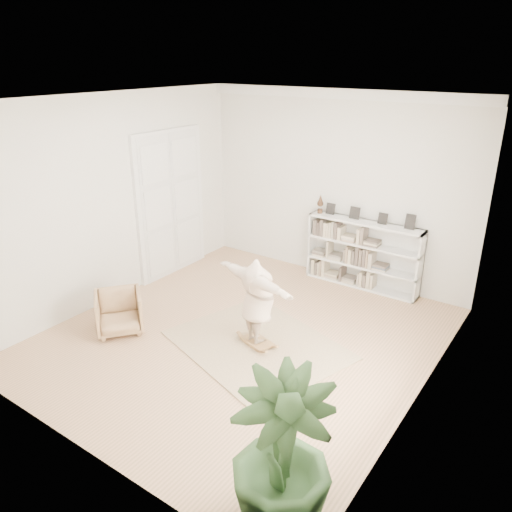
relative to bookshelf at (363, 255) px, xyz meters
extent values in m
plane|color=#9B7650|center=(-0.74, -2.82, -0.64)|extent=(6.00, 6.00, 0.00)
plane|color=silver|center=(-0.74, 0.18, 1.16)|extent=(5.50, 0.00, 5.50)
plane|color=silver|center=(-0.74, -5.82, 1.16)|extent=(5.50, 0.00, 5.50)
plane|color=silver|center=(-3.49, -2.82, 1.16)|extent=(0.00, 6.00, 6.00)
plane|color=silver|center=(2.01, -2.82, 1.16)|extent=(0.00, 6.00, 6.00)
plane|color=white|center=(-0.74, -2.82, 2.96)|extent=(6.00, 6.00, 0.00)
cube|color=white|center=(-0.74, 0.12, 2.87)|extent=(5.50, 0.12, 0.18)
cube|color=white|center=(-3.45, -1.52, 0.76)|extent=(0.08, 1.78, 2.92)
cube|color=silver|center=(-3.43, -1.92, 0.76)|extent=(0.06, 0.78, 2.80)
cube|color=silver|center=(-3.43, -1.12, 0.76)|extent=(0.06, 0.78, 2.80)
cube|color=silver|center=(-1.07, -0.01, 0.01)|extent=(0.04, 0.35, 1.30)
cube|color=silver|center=(1.09, -0.01, 0.01)|extent=(0.04, 0.35, 1.30)
cube|color=silver|center=(0.01, 0.14, 0.01)|extent=(2.20, 0.04, 1.30)
cube|color=silver|center=(0.01, -0.01, -0.62)|extent=(2.20, 0.35, 0.04)
cube|color=silver|center=(0.01, -0.01, -0.21)|extent=(2.20, 0.35, 0.04)
cube|color=silver|center=(0.01, -0.01, 0.22)|extent=(2.20, 0.35, 0.04)
cube|color=silver|center=(0.01, -0.01, 0.64)|extent=(2.20, 0.35, 0.04)
cube|color=black|center=(-0.74, 0.04, 0.78)|extent=(0.18, 0.07, 0.24)
cube|color=black|center=(-0.24, 0.04, 0.78)|extent=(0.18, 0.07, 0.24)
cube|color=black|center=(0.31, 0.04, 0.78)|extent=(0.18, 0.07, 0.24)
cube|color=black|center=(0.81, 0.04, 0.78)|extent=(0.18, 0.07, 0.24)
imported|color=#A97F59|center=(-2.48, -3.80, -0.31)|extent=(1.00, 1.00, 0.66)
cube|color=tan|center=(-0.41, -2.91, -0.63)|extent=(2.99, 2.66, 0.02)
cube|color=brown|center=(-0.41, -2.91, -0.56)|extent=(0.56, 0.43, 0.03)
cube|color=brown|center=(-0.41, -2.91, -0.60)|extent=(0.34, 0.15, 0.04)
cube|color=brown|center=(-0.41, -2.91, -0.60)|extent=(0.34, 0.15, 0.04)
cube|color=brown|center=(-0.41, -2.91, -0.56)|extent=(0.20, 0.11, 0.10)
cube|color=brown|center=(-0.41, -2.91, -0.56)|extent=(0.20, 0.11, 0.10)
imported|color=beige|center=(-0.41, -2.91, 0.17)|extent=(1.72, 0.93, 1.35)
imported|color=#2F5028|center=(1.56, -5.37, 0.19)|extent=(1.23, 1.23, 1.66)
camera|label=1|loc=(3.35, -8.32, 3.51)|focal=35.00mm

